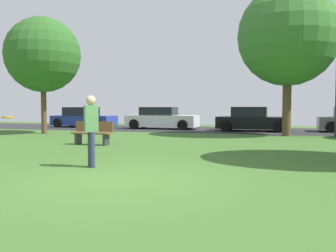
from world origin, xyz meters
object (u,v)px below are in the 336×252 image
at_px(parked_car_white, 161,119).
at_px(frisbee_disc, 8,117).
at_px(parked_car_black, 252,120).
at_px(maple_tree_far, 288,36).
at_px(parked_car_blue, 83,118).
at_px(park_bench, 93,133).
at_px(person_catcher, 91,127).
at_px(oak_tree_right, 43,55).

bearing_deg(parked_car_white, frisbee_disc, -84.05).
distance_m(frisbee_disc, parked_car_black, 16.18).
relative_size(maple_tree_far, parked_car_blue, 1.71).
bearing_deg(park_bench, parked_car_white, -87.05).
bearing_deg(parked_car_blue, frisbee_disc, -65.12).
xyz_separation_m(maple_tree_far, park_bench, (-7.20, -6.66, -4.49)).
height_order(parked_car_blue, parked_car_black, parked_car_black).
bearing_deg(park_bench, parked_car_black, -118.58).
bearing_deg(maple_tree_far, parked_car_blue, 165.52).
xyz_separation_m(parked_car_blue, parked_car_black, (11.60, -0.46, 0.02)).
distance_m(person_catcher, frisbee_disc, 1.89).
relative_size(person_catcher, frisbee_disc, 4.77).
bearing_deg(maple_tree_far, parked_car_white, 156.48).
xyz_separation_m(frisbee_disc, parked_car_white, (-1.66, 15.96, -0.60)).
height_order(person_catcher, parked_car_white, person_catcher).
bearing_deg(oak_tree_right, maple_tree_far, 10.94).
relative_size(person_catcher, parked_car_blue, 0.40).
bearing_deg(person_catcher, parked_car_white, -119.90).
distance_m(person_catcher, parked_car_black, 14.65).
bearing_deg(oak_tree_right, parked_car_white, 50.48).
relative_size(parked_car_white, park_bench, 2.86).
relative_size(maple_tree_far, frisbee_disc, 20.15).
xyz_separation_m(person_catcher, parked_car_white, (-3.06, 14.71, -0.33)).
height_order(oak_tree_right, parked_car_black, oak_tree_right).
distance_m(person_catcher, parked_car_blue, 17.30).
bearing_deg(frisbee_disc, oak_tree_right, 122.21).
bearing_deg(park_bench, frisbee_disc, 100.91).
bearing_deg(person_catcher, parked_car_blue, -100.81).
xyz_separation_m(parked_car_white, parked_car_black, (5.80, -0.33, 0.00)).
bearing_deg(frisbee_disc, parked_car_white, 95.95).
distance_m(person_catcher, park_bench, 5.37).
height_order(parked_car_white, parked_car_black, parked_car_black).
bearing_deg(parked_car_black, parked_car_blue, 177.73).
bearing_deg(park_bench, oak_tree_right, -38.86).
xyz_separation_m(parked_car_blue, park_bench, (6.32, -10.15, -0.17)).
relative_size(parked_car_blue, parked_car_white, 0.95).
relative_size(oak_tree_right, park_bench, 3.88).
height_order(maple_tree_far, frisbee_disc, maple_tree_far).
xyz_separation_m(oak_tree_right, frisbee_disc, (6.42, -10.19, -2.96)).
bearing_deg(maple_tree_far, parked_car_black, 122.32).
height_order(maple_tree_far, person_catcher, maple_tree_far).
relative_size(oak_tree_right, maple_tree_far, 0.83).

